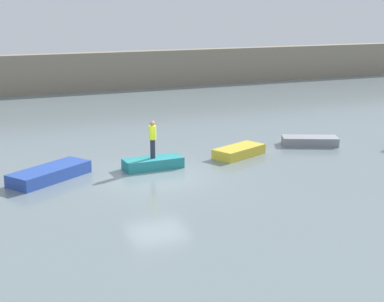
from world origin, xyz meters
TOP-DOWN VIEW (x-y plane):
  - ground_plane at (0.00, 0.00)m, footprint 120.00×120.00m
  - embankment_wall at (0.00, 26.08)m, footprint 80.00×1.20m
  - rowboat_blue at (-4.15, 1.45)m, footprint 3.71×3.03m
  - rowboat_teal at (0.33, 1.35)m, footprint 2.62×1.06m
  - rowboat_yellow at (4.82, 1.76)m, footprint 2.90×2.12m
  - rowboat_grey at (9.24, 2.34)m, footprint 3.00×2.18m
  - person_hiviz_shirt at (0.33, 1.35)m, footprint 0.32×0.32m

SIDE VIEW (x-z plane):
  - ground_plane at x=0.00m, z-range 0.00..0.00m
  - rowboat_grey at x=9.24m, z-range 0.00..0.43m
  - rowboat_yellow at x=4.82m, z-range 0.00..0.46m
  - rowboat_teal at x=0.33m, z-range 0.00..0.48m
  - rowboat_blue at x=-4.15m, z-range 0.00..0.52m
  - person_hiviz_shirt at x=0.33m, z-range 0.56..2.23m
  - embankment_wall at x=0.00m, z-range 0.00..3.15m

